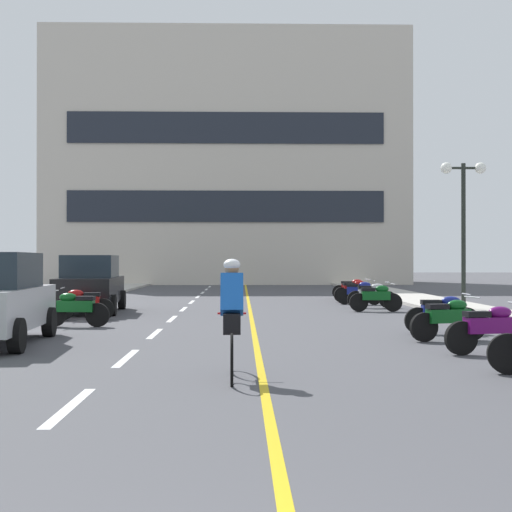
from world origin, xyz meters
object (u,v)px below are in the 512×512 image
object	(u,v)px
street_lamp_mid	(463,200)
parked_car_mid	(90,284)
motorcycle_9	(372,294)
motorcycle_12	(353,288)
motorcycle_6	(75,308)
motorcycle_4	(449,318)
cyclist_rider	(232,316)
motorcycle_11	(355,290)
motorcycle_3	(490,328)
motorcycle_8	(376,297)
motorcycle_7	(83,303)
motorcycle_10	(360,292)
motorcycle_5	(443,313)

from	to	relation	value
street_lamp_mid	parked_car_mid	size ratio (longest dim) A/B	1.09
motorcycle_9	motorcycle_12	xyz separation A→B (m)	(0.17, 5.33, 0.00)
motorcycle_6	motorcycle_12	world-z (taller)	same
motorcycle_4	cyclist_rider	world-z (taller)	cyclist_rider
parked_car_mid	motorcycle_11	size ratio (longest dim) A/B	2.54
motorcycle_3	motorcycle_6	xyz separation A→B (m)	(-8.55, 5.32, 0.00)
parked_car_mid	motorcycle_4	xyz separation A→B (m)	(9.07, -8.12, -0.44)
cyclist_rider	motorcycle_6	bearing A→B (deg)	117.17
motorcycle_3	motorcycle_11	world-z (taller)	same
motorcycle_8	motorcycle_7	bearing A→B (deg)	-160.47
motorcycle_9	motorcycle_10	size ratio (longest dim) A/B	1.02
motorcycle_3	cyclist_rider	xyz separation A→B (m)	(-4.55, -2.48, 0.41)
motorcycle_10	cyclist_rider	xyz separation A→B (m)	(-4.56, -16.40, 0.41)
motorcycle_6	cyclist_rider	distance (m)	8.78
street_lamp_mid	motorcycle_6	bearing A→B (deg)	-157.25
motorcycle_7	motorcycle_9	distance (m)	10.17
motorcycle_3	cyclist_rider	size ratio (longest dim) A/B	0.95
motorcycle_8	motorcycle_11	bearing A→B (deg)	88.49
motorcycle_6	motorcycle_7	size ratio (longest dim) A/B	1.00
motorcycle_5	motorcycle_8	world-z (taller)	same
motorcycle_5	motorcycle_11	bearing A→B (deg)	90.30
parked_car_mid	motorcycle_4	size ratio (longest dim) A/B	2.56
parked_car_mid	motorcycle_6	xyz separation A→B (m)	(0.66, -4.86, -0.44)
motorcycle_4	motorcycle_12	world-z (taller)	same
motorcycle_6	motorcycle_8	world-z (taller)	same
motorcycle_8	motorcycle_11	xyz separation A→B (m)	(0.13, 5.08, 0.00)
parked_car_mid	motorcycle_5	world-z (taller)	parked_car_mid
motorcycle_9	motorcycle_10	distance (m)	1.84
parked_car_mid	motorcycle_3	distance (m)	13.73
motorcycle_9	cyclist_rider	world-z (taller)	cyclist_rider
motorcycle_6	motorcycle_11	size ratio (longest dim) A/B	1.01
motorcycle_10	motorcycle_12	world-z (taller)	same
motorcycle_8	motorcycle_6	bearing A→B (deg)	-149.44
parked_car_mid	motorcycle_6	bearing A→B (deg)	-82.32
motorcycle_8	motorcycle_12	size ratio (longest dim) A/B	1.02
motorcycle_3	motorcycle_8	distance (m)	10.34
motorcycle_6	motorcycle_12	distance (m)	14.99
motorcycle_6	motorcycle_10	distance (m)	12.14
motorcycle_7	cyclist_rider	bearing A→B (deg)	-66.37
motorcycle_3	motorcycle_4	world-z (taller)	same
motorcycle_6	motorcycle_9	size ratio (longest dim) A/B	1.00
motorcycle_8	motorcycle_12	bearing A→B (deg)	87.12
street_lamp_mid	motorcycle_10	distance (m)	5.65
parked_car_mid	motorcycle_11	world-z (taller)	parked_car_mid
motorcycle_10	cyclist_rider	world-z (taller)	cyclist_rider
motorcycle_11	motorcycle_10	bearing A→B (deg)	-92.50
motorcycle_6	parked_car_mid	bearing A→B (deg)	97.68
motorcycle_3	motorcycle_6	world-z (taller)	same
motorcycle_3	motorcycle_4	bearing A→B (deg)	93.70
motorcycle_4	motorcycle_7	world-z (taller)	same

